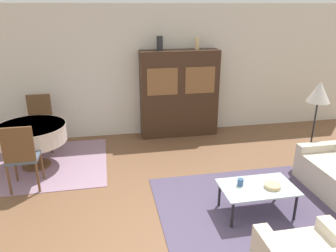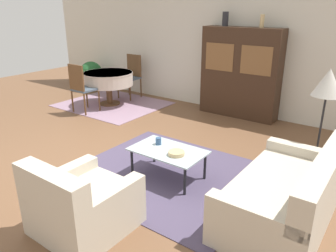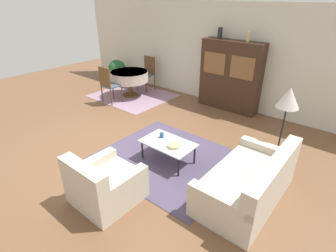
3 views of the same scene
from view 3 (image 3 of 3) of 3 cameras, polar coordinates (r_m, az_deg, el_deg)
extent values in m
plane|color=brown|center=(5.58, -11.89, -4.51)|extent=(14.00, 14.00, 0.00)
cube|color=beige|center=(7.70, 9.01, 15.33)|extent=(10.00, 0.06, 2.70)
cube|color=#4C425B|center=(5.10, 0.15, -7.05)|extent=(2.52, 2.18, 0.01)
cube|color=gray|center=(8.29, -7.66, 6.58)|extent=(2.28, 1.95, 0.01)
cube|color=beige|center=(4.29, 16.43, -12.32)|extent=(0.94, 1.77, 0.45)
cube|color=beige|center=(3.96, 22.14, -9.41)|extent=(0.20, 1.77, 0.39)
cube|color=beige|center=(3.53, 11.40, -15.49)|extent=(0.94, 0.16, 0.12)
cube|color=beige|center=(4.77, 20.91, -4.56)|extent=(0.94, 0.16, 0.12)
cube|color=beige|center=(4.20, -13.06, -12.86)|extent=(0.88, 0.92, 0.44)
cube|color=beige|center=(3.80, -17.96, -10.56)|extent=(0.88, 0.20, 0.37)
cube|color=beige|center=(4.28, -16.50, -7.79)|extent=(0.16, 0.92, 0.12)
cube|color=beige|center=(3.79, -10.02, -12.00)|extent=(0.16, 0.92, 0.12)
cylinder|color=black|center=(5.03, -5.62, -5.14)|extent=(0.04, 0.04, 0.38)
cylinder|color=black|center=(4.55, 2.29, -8.86)|extent=(0.04, 0.04, 0.38)
cylinder|color=black|center=(5.33, -1.93, -3.01)|extent=(0.04, 0.04, 0.38)
cylinder|color=black|center=(4.88, 5.80, -6.23)|extent=(0.04, 0.04, 0.38)
cube|color=silver|center=(4.82, 0.00, -3.71)|extent=(0.99, 0.61, 0.02)
cube|color=#382316|center=(7.21, 13.37, 10.52)|extent=(1.63, 0.40, 1.81)
cube|color=brown|center=(7.13, 10.02, 13.30)|extent=(0.62, 0.01, 0.54)
cube|color=brown|center=(6.79, 15.82, 12.03)|extent=(0.62, 0.01, 0.54)
cylinder|color=brown|center=(8.31, -8.15, 6.74)|extent=(0.48, 0.48, 0.03)
cylinder|color=brown|center=(8.24, -8.25, 8.13)|extent=(0.14, 0.14, 0.46)
cylinder|color=beige|center=(8.13, -8.43, 10.65)|extent=(1.13, 1.13, 0.30)
cylinder|color=beige|center=(8.09, -8.49, 11.56)|extent=(1.14, 1.14, 0.03)
cylinder|color=brown|center=(8.08, -11.86, 7.52)|extent=(0.04, 0.04, 0.48)
cylinder|color=brown|center=(7.78, -9.95, 6.95)|extent=(0.04, 0.04, 0.48)
cylinder|color=brown|center=(7.85, -14.13, 6.70)|extent=(0.04, 0.04, 0.48)
cylinder|color=brown|center=(7.54, -12.25, 6.08)|extent=(0.04, 0.04, 0.48)
cube|color=#475666|center=(7.73, -12.23, 8.63)|extent=(0.44, 0.44, 0.04)
cube|color=brown|center=(7.53, -13.64, 10.30)|extent=(0.44, 0.04, 0.54)
cylinder|color=brown|center=(8.43, -4.78, 8.82)|extent=(0.04, 0.04, 0.48)
cylinder|color=brown|center=(8.70, -6.73, 9.32)|extent=(0.04, 0.04, 0.48)
cylinder|color=brown|center=(8.71, -2.92, 9.48)|extent=(0.04, 0.04, 0.48)
cylinder|color=brown|center=(8.97, -4.86, 9.95)|extent=(0.04, 0.04, 0.48)
cube|color=#475666|center=(8.63, -4.89, 11.04)|extent=(0.44, 0.44, 0.04)
cube|color=brown|center=(8.69, -4.03, 13.17)|extent=(0.44, 0.04, 0.54)
cylinder|color=black|center=(5.37, 22.18, -7.33)|extent=(0.28, 0.28, 0.02)
cylinder|color=black|center=(5.09, 23.30, -1.91)|extent=(0.03, 0.03, 1.14)
cone|color=beige|center=(4.81, 24.85, 5.63)|extent=(0.38, 0.38, 0.35)
cylinder|color=#33517A|center=(4.97, -1.40, -1.98)|extent=(0.08, 0.08, 0.10)
cylinder|color=tan|center=(4.67, 1.21, -4.34)|extent=(0.21, 0.21, 0.05)
cylinder|color=#232328|center=(7.18, 11.27, 19.24)|extent=(0.12, 0.12, 0.28)
cylinder|color=tan|center=(6.85, 17.09, 18.10)|extent=(0.08, 0.08, 0.24)
cylinder|color=beige|center=(9.74, -10.83, 10.09)|extent=(0.25, 0.25, 0.22)
sphere|color=#235B2D|center=(9.65, -11.02, 12.18)|extent=(0.61, 0.61, 0.61)
camera|label=1|loc=(4.54, -56.22, 13.22)|focal=35.00mm
camera|label=2|loc=(0.70, -27.68, -43.23)|focal=35.00mm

